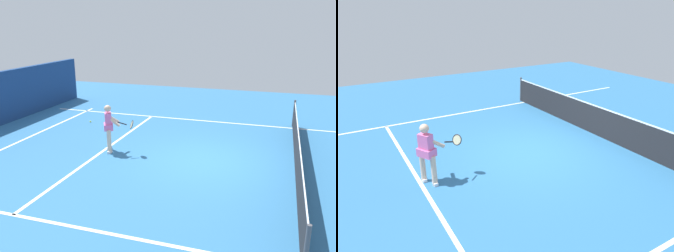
# 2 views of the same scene
# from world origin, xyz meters

# --- Properties ---
(ground_plane) EXTENTS (23.71, 23.71, 0.00)m
(ground_plane) POSITION_xyz_m (0.00, 0.00, 0.00)
(ground_plane) COLOR teal
(baseline_marking) EXTENTS (9.80, 0.10, 0.01)m
(baseline_marking) POSITION_xyz_m (0.00, -6.62, 0.00)
(baseline_marking) COLOR white
(baseline_marking) RESTS_ON ground
(service_line_marking) EXTENTS (8.80, 0.10, 0.01)m
(service_line_marking) POSITION_xyz_m (0.00, -3.34, 0.00)
(service_line_marking) COLOR white
(service_line_marking) RESTS_ON ground
(sideline_left_marking) EXTENTS (0.10, 16.24, 0.01)m
(sideline_left_marking) POSITION_xyz_m (-4.40, 0.00, 0.00)
(sideline_left_marking) COLOR white
(sideline_left_marking) RESTS_ON ground
(sideline_right_marking) EXTENTS (0.10, 16.24, 0.01)m
(sideline_right_marking) POSITION_xyz_m (4.40, 0.00, 0.00)
(sideline_right_marking) COLOR white
(sideline_right_marking) RESTS_ON ground
(court_net) EXTENTS (9.48, 0.08, 1.09)m
(court_net) POSITION_xyz_m (0.00, 2.65, 0.51)
(court_net) COLOR #4C4C51
(court_net) RESTS_ON ground
(tennis_player) EXTENTS (0.68, 1.14, 1.55)m
(tennis_player) POSITION_xyz_m (0.13, -3.11, 0.85)
(tennis_player) COLOR beige
(tennis_player) RESTS_ON ground
(tennis_ball_near) EXTENTS (0.07, 0.07, 0.07)m
(tennis_ball_near) POSITION_xyz_m (-2.72, -5.48, 0.03)
(tennis_ball_near) COLOR #D1E533
(tennis_ball_near) RESTS_ON ground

